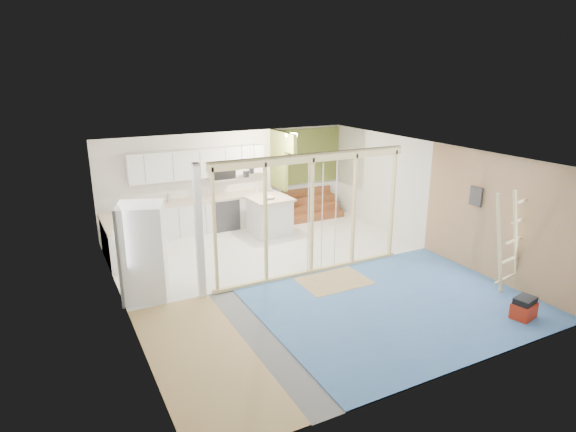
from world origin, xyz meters
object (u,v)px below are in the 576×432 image
fridge (144,252)px  island (270,216)px  toolbox (524,309)px  ladder (510,242)px

fridge → island: (3.64, 2.25, -0.42)m
island → toolbox: size_ratio=2.26×
fridge → island: fridge is taller
fridge → toolbox: 6.88m
island → toolbox: bearing=-74.7°
toolbox → ladder: bearing=44.5°
island → ladder: (2.59, -5.21, 0.54)m
island → ladder: 5.85m
fridge → toolbox: fridge is taller
island → ladder: size_ratio=0.53×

